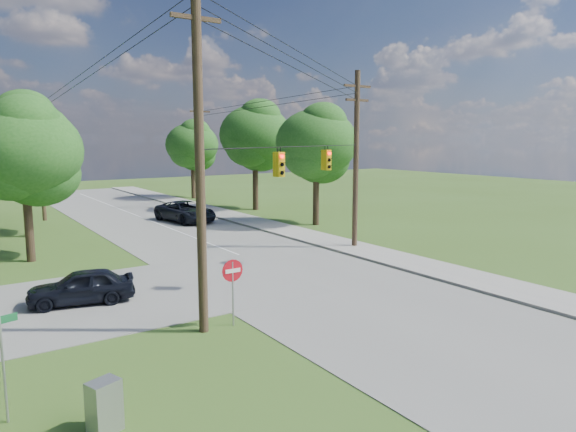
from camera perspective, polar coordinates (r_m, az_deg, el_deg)
ground at (r=20.19m, az=3.31°, el=-10.36°), size 140.00×140.00×0.00m
main_road at (r=25.19m, az=0.02°, el=-6.46°), size 10.00×100.00×0.03m
sidewalk_east at (r=29.35m, az=10.96°, el=-4.37°), size 2.60×100.00×0.12m
pole_sw at (r=17.08m, az=-9.82°, el=7.39°), size 2.00×0.32×12.00m
pole_ne at (r=30.96m, az=7.57°, el=6.49°), size 2.00×0.32×10.50m
pole_north_e at (r=49.63m, az=-9.64°, el=6.79°), size 2.00×0.32×10.00m
pole_north_w at (r=45.67m, az=-25.81°, el=5.92°), size 2.00×0.32×10.00m
power_lines at (r=29.87m, az=-8.04°, el=13.48°), size 13.93×29.62×4.93m
traffic_signals at (r=24.20m, az=1.88°, el=6.08°), size 4.91×3.27×1.05m
tree_w_near at (r=30.39m, az=-27.35°, el=6.44°), size 6.00×6.00×8.40m
tree_w_mid at (r=38.44m, az=-27.37°, el=7.66°), size 6.40×6.40×9.22m
tree_e_near at (r=39.11m, az=3.18°, el=8.10°), size 6.20×6.20×8.81m
tree_e_mid at (r=47.71m, az=-3.69°, el=8.96°), size 6.60×6.60×9.64m
tree_e_far at (r=57.98m, az=-10.61°, el=7.78°), size 5.80×5.80×8.32m
car_cross_dark at (r=22.22m, az=-21.97°, el=-7.26°), size 4.32×2.49×1.38m
car_main_north at (r=41.62m, az=-11.34°, el=0.50°), size 3.69×6.22×1.62m
control_cabinet at (r=12.90m, az=-19.73°, el=-19.32°), size 0.80×0.69×1.22m
do_not_enter_sign at (r=18.13m, az=-6.17°, el=-6.82°), size 0.80×0.08×2.40m
street_name_sign at (r=13.76m, az=-29.16°, el=-13.35°), size 0.76×0.23×2.58m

